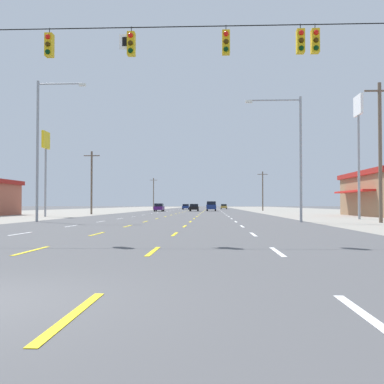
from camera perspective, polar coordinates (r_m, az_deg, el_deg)
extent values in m
plane|color=#4C4C4F|center=(72.08, -0.22, -2.62)|extent=(572.00, 572.00, 0.00)
cube|color=gray|center=(77.32, -18.89, -2.47)|extent=(28.00, 440.00, 0.01)
cube|color=gray|center=(75.09, 19.02, -2.49)|extent=(28.00, 440.00, 0.01)
cube|color=white|center=(22.29, -20.48, -4.87)|extent=(0.14, 2.60, 0.01)
cube|color=white|center=(29.33, -14.74, -4.10)|extent=(0.14, 2.60, 0.01)
cube|color=white|center=(36.56, -11.25, -3.61)|extent=(0.14, 2.60, 0.01)
cube|color=white|center=(43.87, -8.92, -3.28)|extent=(0.14, 2.60, 0.01)
cube|color=white|center=(51.24, -7.26, -3.04)|extent=(0.14, 2.60, 0.01)
cube|color=white|center=(58.65, -6.01, -2.85)|extent=(0.14, 2.60, 0.01)
cube|color=white|center=(66.07, -5.05, -2.71)|extent=(0.14, 2.60, 0.01)
cube|color=white|center=(73.51, -4.28, -2.59)|extent=(0.14, 2.60, 0.01)
cube|color=white|center=(80.97, -3.65, -2.50)|extent=(0.14, 2.60, 0.01)
cube|color=white|center=(88.42, -3.13, -2.42)|extent=(0.14, 2.60, 0.01)
cube|color=white|center=(95.89, -2.69, -2.36)|extent=(0.14, 2.60, 0.01)
cube|color=white|center=(103.36, -2.32, -2.30)|extent=(0.14, 2.60, 0.01)
cube|color=white|center=(110.84, -1.99, -2.25)|extent=(0.14, 2.60, 0.01)
cube|color=white|center=(118.31, -1.71, -2.21)|extent=(0.14, 2.60, 0.01)
cube|color=white|center=(125.79, -1.46, -2.17)|extent=(0.14, 2.60, 0.01)
cube|color=white|center=(133.28, -1.23, -2.14)|extent=(0.14, 2.60, 0.01)
cube|color=white|center=(140.76, -1.04, -2.11)|extent=(0.14, 2.60, 0.01)
cube|color=white|center=(148.25, -0.86, -2.08)|extent=(0.14, 2.60, 0.01)
cube|color=white|center=(155.74, -0.70, -2.05)|extent=(0.14, 2.60, 0.01)
cube|color=white|center=(163.22, -0.55, -2.03)|extent=(0.14, 2.60, 0.01)
cube|color=white|center=(170.71, -0.41, -2.01)|extent=(0.14, 2.60, 0.01)
cube|color=white|center=(178.20, -0.29, -1.99)|extent=(0.14, 2.60, 0.01)
cube|color=white|center=(185.70, -0.18, -1.98)|extent=(0.14, 2.60, 0.01)
cube|color=white|center=(193.19, -0.08, -1.96)|extent=(0.14, 2.60, 0.01)
cube|color=white|center=(200.68, 0.02, -1.95)|extent=(0.14, 2.60, 0.01)
cube|color=white|center=(208.17, 0.11, -1.93)|extent=(0.14, 2.60, 0.01)
cube|color=white|center=(215.67, 0.19, -1.92)|extent=(0.14, 2.60, 0.01)
cube|color=white|center=(223.16, 0.27, -1.91)|extent=(0.14, 2.60, 0.01)
cube|color=yellow|center=(14.04, -19.27, -6.89)|extent=(0.14, 2.60, 0.01)
cube|color=yellow|center=(21.17, -11.69, -5.12)|extent=(0.14, 2.60, 0.01)
cube|color=yellow|center=(28.49, -7.98, -4.21)|extent=(0.14, 2.60, 0.01)
cube|color=yellow|center=(35.89, -5.80, -3.67)|extent=(0.14, 2.60, 0.01)
cube|color=yellow|center=(43.32, -4.37, -3.31)|extent=(0.14, 2.60, 0.01)
cube|color=yellow|center=(50.77, -3.35, -3.06)|extent=(0.14, 2.60, 0.01)
cube|color=yellow|center=(58.23, -2.60, -2.87)|extent=(0.14, 2.60, 0.01)
cube|color=yellow|center=(65.71, -2.02, -2.72)|extent=(0.14, 2.60, 0.01)
cube|color=yellow|center=(73.18, -1.56, -2.60)|extent=(0.14, 2.60, 0.01)
cube|color=yellow|center=(80.67, -1.18, -2.51)|extent=(0.14, 2.60, 0.01)
cube|color=yellow|center=(88.15, -0.87, -2.43)|extent=(0.14, 2.60, 0.01)
cube|color=yellow|center=(95.64, -0.60, -2.36)|extent=(0.14, 2.60, 0.01)
cube|color=yellow|center=(103.13, -0.38, -2.30)|extent=(0.14, 2.60, 0.01)
cube|color=yellow|center=(110.62, -0.18, -2.25)|extent=(0.14, 2.60, 0.01)
cube|color=yellow|center=(118.11, -0.01, -2.21)|extent=(0.14, 2.60, 0.01)
cube|color=yellow|center=(125.60, 0.14, -2.17)|extent=(0.14, 2.60, 0.01)
cube|color=yellow|center=(133.10, 0.27, -2.14)|extent=(0.14, 2.60, 0.01)
cube|color=yellow|center=(140.59, 0.39, -2.11)|extent=(0.14, 2.60, 0.01)
cube|color=yellow|center=(148.08, 0.50, -2.08)|extent=(0.14, 2.60, 0.01)
cube|color=yellow|center=(155.58, 0.59, -2.06)|extent=(0.14, 2.60, 0.01)
cube|color=yellow|center=(163.08, 0.68, -2.03)|extent=(0.14, 2.60, 0.01)
cube|color=yellow|center=(170.57, 0.76, -2.01)|extent=(0.14, 2.60, 0.01)
cube|color=yellow|center=(178.07, 0.83, -1.99)|extent=(0.14, 2.60, 0.01)
cube|color=yellow|center=(185.57, 0.90, -1.98)|extent=(0.14, 2.60, 0.01)
cube|color=yellow|center=(193.06, 0.96, -1.96)|extent=(0.14, 2.60, 0.01)
cube|color=yellow|center=(200.56, 1.02, -1.95)|extent=(0.14, 2.60, 0.01)
cube|color=yellow|center=(208.06, 1.07, -1.93)|extent=(0.14, 2.60, 0.01)
cube|color=yellow|center=(215.55, 1.12, -1.92)|extent=(0.14, 2.60, 0.01)
cube|color=yellow|center=(223.05, 1.17, -1.91)|extent=(0.14, 2.60, 0.01)
cube|color=yellow|center=(5.89, -14.53, -14.51)|extent=(0.14, 2.60, 0.01)
cube|color=yellow|center=(13.16, -4.85, -7.33)|extent=(0.14, 2.60, 0.01)
cube|color=yellow|center=(20.60, -2.17, -5.25)|extent=(0.14, 2.60, 0.01)
cube|color=yellow|center=(28.07, -0.92, -4.27)|extent=(0.14, 2.60, 0.01)
cube|color=yellow|center=(35.55, -0.20, -3.70)|extent=(0.14, 2.60, 0.01)
cube|color=yellow|center=(43.04, 0.27, -3.33)|extent=(0.14, 2.60, 0.01)
cube|color=yellow|center=(50.53, 0.60, -3.07)|extent=(0.14, 2.60, 0.01)
cube|color=yellow|center=(58.03, 0.85, -2.87)|extent=(0.14, 2.60, 0.01)
cube|color=yellow|center=(65.52, 1.04, -2.72)|extent=(0.14, 2.60, 0.01)
cube|color=yellow|center=(73.02, 1.19, -2.61)|extent=(0.14, 2.60, 0.01)
cube|color=yellow|center=(80.52, 1.31, -2.51)|extent=(0.14, 2.60, 0.01)
cube|color=yellow|center=(88.01, 1.41, -2.43)|extent=(0.14, 2.60, 0.01)
cube|color=yellow|center=(95.51, 1.50, -2.36)|extent=(0.14, 2.60, 0.01)
cube|color=yellow|center=(103.01, 1.57, -2.30)|extent=(0.14, 2.60, 0.01)
cube|color=yellow|center=(110.51, 1.63, -2.25)|extent=(0.14, 2.60, 0.01)
cube|color=yellow|center=(118.01, 1.69, -2.21)|extent=(0.14, 2.60, 0.01)
cube|color=yellow|center=(125.51, 1.74, -2.17)|extent=(0.14, 2.60, 0.01)
cube|color=yellow|center=(133.01, 1.78, -2.14)|extent=(0.14, 2.60, 0.01)
cube|color=yellow|center=(140.50, 1.82, -2.11)|extent=(0.14, 2.60, 0.01)
cube|color=yellow|center=(148.00, 1.85, -2.08)|extent=(0.14, 2.60, 0.01)
cube|color=yellow|center=(155.50, 1.88, -2.05)|extent=(0.14, 2.60, 0.01)
cube|color=yellow|center=(163.00, 1.91, -2.03)|extent=(0.14, 2.60, 0.01)
cube|color=yellow|center=(170.50, 1.94, -2.01)|extent=(0.14, 2.60, 0.01)
cube|color=yellow|center=(178.00, 1.96, -1.99)|extent=(0.14, 2.60, 0.01)
cube|color=yellow|center=(185.50, 1.98, -1.98)|extent=(0.14, 2.60, 0.01)
cube|color=yellow|center=(193.00, 2.00, -1.96)|extent=(0.14, 2.60, 0.01)
cube|color=yellow|center=(200.50, 2.02, -1.95)|extent=(0.14, 2.60, 0.01)
cube|color=yellow|center=(208.00, 2.04, -1.93)|extent=(0.14, 2.60, 0.01)
cube|color=yellow|center=(215.50, 2.05, -1.92)|extent=(0.14, 2.60, 0.01)
cube|color=yellow|center=(223.00, 2.07, -1.91)|extent=(0.14, 2.60, 0.01)
cube|color=white|center=(5.93, 21.06, -14.35)|extent=(0.14, 2.60, 0.01)
cube|color=white|center=(13.18, 10.55, -7.30)|extent=(0.14, 2.60, 0.01)
cube|color=white|center=(20.61, 7.61, -5.24)|extent=(0.14, 2.60, 0.01)
cube|color=white|center=(28.08, 6.25, -4.26)|extent=(0.14, 2.60, 0.01)
cube|color=white|center=(35.56, 5.46, -3.69)|extent=(0.14, 2.60, 0.01)
cube|color=white|center=(43.05, 4.94, -3.32)|extent=(0.14, 2.60, 0.01)
cube|color=white|center=(50.54, 4.58, -3.06)|extent=(0.14, 2.60, 0.01)
cube|color=white|center=(58.03, 4.31, -2.87)|extent=(0.14, 2.60, 0.01)
cube|color=white|center=(65.53, 4.10, -2.72)|extent=(0.14, 2.60, 0.01)
cube|color=white|center=(73.02, 3.94, -2.60)|extent=(0.14, 2.60, 0.01)
cube|color=white|center=(80.52, 3.80, -2.51)|extent=(0.14, 2.60, 0.01)
cube|color=white|center=(88.02, 3.69, -2.43)|extent=(0.14, 2.60, 0.01)
cube|color=white|center=(95.52, 3.60, -2.36)|extent=(0.14, 2.60, 0.01)
cube|color=white|center=(103.01, 3.52, -2.30)|extent=(0.14, 2.60, 0.01)
cube|color=white|center=(110.51, 3.45, -2.25)|extent=(0.14, 2.60, 0.01)
cube|color=white|center=(118.01, 3.39, -2.21)|extent=(0.14, 2.60, 0.01)
cube|color=white|center=(125.51, 3.33, -2.17)|extent=(0.14, 2.60, 0.01)
cube|color=white|center=(133.01, 3.29, -2.14)|extent=(0.14, 2.60, 0.01)
cube|color=white|center=(140.51, 3.24, -2.10)|extent=(0.14, 2.60, 0.01)
cube|color=white|center=(148.01, 3.21, -2.08)|extent=(0.14, 2.60, 0.01)
cube|color=white|center=(155.50, 3.17, -2.05)|extent=(0.14, 2.60, 0.01)
cube|color=white|center=(163.00, 3.14, -2.03)|extent=(0.14, 2.60, 0.01)
cube|color=white|center=(170.50, 3.11, -2.01)|extent=(0.14, 2.60, 0.01)
cube|color=white|center=(178.00, 3.09, -1.99)|extent=(0.14, 2.60, 0.01)
cube|color=white|center=(185.50, 3.06, -1.97)|extent=(0.14, 2.60, 0.01)
cube|color=white|center=(193.00, 3.04, -1.96)|extent=(0.14, 2.60, 0.01)
cube|color=white|center=(200.50, 3.02, -1.94)|extent=(0.14, 2.60, 0.01)
cube|color=white|center=(208.00, 3.00, -1.93)|extent=(0.14, 2.60, 0.01)
cube|color=white|center=(215.50, 2.98, -1.92)|extent=(0.14, 2.60, 0.01)
cube|color=white|center=(223.00, 2.97, -1.91)|extent=(0.14, 2.60, 0.01)
cylinder|color=black|center=(19.59, -8.21, 19.52)|extent=(26.34, 0.04, 0.04)
cube|color=white|center=(19.32, -8.08, 17.96)|extent=(0.60, 0.04, 0.60)
cube|color=black|center=(19.30, -8.10, 17.99)|extent=(0.36, 0.01, 0.36)
cube|color=gold|center=(19.26, 13.30, 17.71)|extent=(0.30, 0.34, 0.92)
cylinder|color=black|center=(19.46, 13.28, 19.32)|extent=(0.03, 0.03, 0.24)
sphere|color=red|center=(19.18, 13.40, 18.68)|extent=(0.20, 0.20, 0.20)
sphere|color=#352202|center=(19.08, 13.40, 17.83)|extent=(0.20, 0.20, 0.20)
sphere|color=black|center=(18.99, 13.41, 16.98)|extent=(0.20, 0.20, 0.20)
cube|color=gold|center=(19.22, -7.54, 17.72)|extent=(0.30, 0.34, 0.92)
cylinder|color=black|center=(19.42, -7.53, 19.34)|extent=(0.03, 0.03, 0.24)
sphere|color=red|center=(19.14, -7.64, 18.70)|extent=(0.20, 0.20, 0.20)
sphere|color=#352202|center=(19.04, -7.64, 17.85)|extent=(0.20, 0.20, 0.20)
sphere|color=black|center=(18.94, -7.64, 16.99)|extent=(0.20, 0.20, 0.20)
cube|color=gold|center=(20.02, -17.27, 16.98)|extent=(0.30, 0.34, 0.92)
cylinder|color=black|center=(20.22, -17.25, 18.53)|extent=(0.03, 0.03, 0.24)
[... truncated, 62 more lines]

